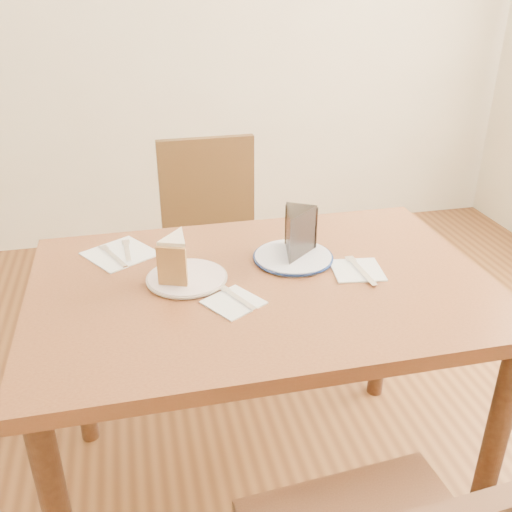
# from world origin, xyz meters

# --- Properties ---
(ground) EXTENTS (4.00, 4.00, 0.00)m
(ground) POSITION_xyz_m (0.00, 0.00, 0.00)
(ground) COLOR #452612
(ground) RESTS_ON ground
(table) EXTENTS (1.20, 0.80, 0.75)m
(table) POSITION_xyz_m (0.00, 0.00, 0.65)
(table) COLOR #4A2514
(table) RESTS_ON ground
(chair_far) EXTENTS (0.45, 0.45, 0.91)m
(chair_far) POSITION_xyz_m (-0.01, 0.73, 0.50)
(chair_far) COLOR #35210F
(chair_far) RESTS_ON ground
(plate_cream) EXTENTS (0.20, 0.20, 0.01)m
(plate_cream) POSITION_xyz_m (-0.19, 0.05, 0.76)
(plate_cream) COLOR silver
(plate_cream) RESTS_ON table
(plate_navy) EXTENTS (0.22, 0.22, 0.01)m
(plate_navy) POSITION_xyz_m (0.11, 0.10, 0.76)
(plate_navy) COLOR white
(plate_navy) RESTS_ON table
(carrot_cake) EXTENTS (0.10, 0.12, 0.10)m
(carrot_cake) POSITION_xyz_m (-0.21, 0.06, 0.81)
(carrot_cake) COLOR #F2E1C8
(carrot_cake) RESTS_ON plate_cream
(chocolate_cake) EXTENTS (0.14, 0.15, 0.12)m
(chocolate_cake) POSITION_xyz_m (0.12, 0.10, 0.82)
(chocolate_cake) COLOR black
(chocolate_cake) RESTS_ON plate_navy
(napkin_cream) EXTENTS (0.17, 0.17, 0.00)m
(napkin_cream) POSITION_xyz_m (-0.09, -0.09, 0.75)
(napkin_cream) COLOR white
(napkin_cream) RESTS_ON table
(napkin_navy) EXTENTS (0.15, 0.15, 0.00)m
(napkin_navy) POSITION_xyz_m (0.26, -0.00, 0.75)
(napkin_navy) COLOR white
(napkin_navy) RESTS_ON table
(napkin_spare) EXTENTS (0.23, 0.23, 0.00)m
(napkin_spare) POSITION_xyz_m (-0.36, 0.24, 0.75)
(napkin_spare) COLOR white
(napkin_spare) RESTS_ON table
(fork_cream) EXTENTS (0.07, 0.13, 0.00)m
(fork_cream) POSITION_xyz_m (-0.08, -0.08, 0.76)
(fork_cream) COLOR white
(fork_cream) RESTS_ON napkin_cream
(knife_navy) EXTENTS (0.02, 0.17, 0.00)m
(knife_navy) POSITION_xyz_m (0.27, -0.02, 0.76)
(knife_navy) COLOR silver
(knife_navy) RESTS_ON napkin_navy
(fork_spare) EXTENTS (0.02, 0.14, 0.00)m
(fork_spare) POSITION_xyz_m (-0.34, 0.25, 0.76)
(fork_spare) COLOR silver
(fork_spare) RESTS_ON napkin_spare
(knife_spare) EXTENTS (0.08, 0.15, 0.00)m
(knife_spare) POSITION_xyz_m (-0.38, 0.22, 0.76)
(knife_spare) COLOR silver
(knife_spare) RESTS_ON napkin_spare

